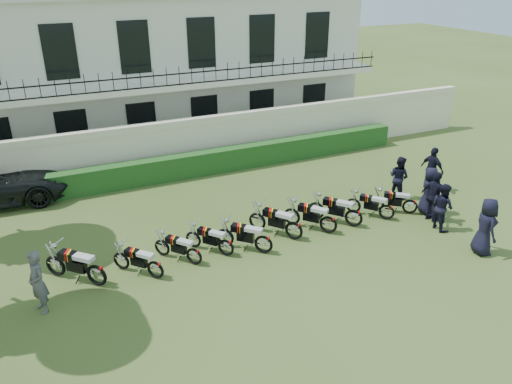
{
  "coord_description": "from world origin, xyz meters",
  "views": [
    {
      "loc": [
        -5.85,
        -12.0,
        8.38
      ],
      "look_at": [
        0.5,
        1.9,
        1.33
      ],
      "focal_mm": 35.0,
      "sensor_mm": 36.0,
      "label": 1
    }
  ],
  "objects_px": {
    "motorcycle_2": "(194,252)",
    "motorcycle_1": "(155,266)",
    "motorcycle_7": "(354,214)",
    "motorcycle_3": "(226,244)",
    "motorcycle_5": "(294,226)",
    "motorcycle_8": "(387,208)",
    "motorcycle_0": "(96,270)",
    "officer_1": "(442,207)",
    "officer_3": "(429,191)",
    "officer_0": "(486,226)",
    "inspector": "(37,282)",
    "motorcycle_4": "(264,240)",
    "motorcycle_6": "(329,220)",
    "officer_4": "(399,177)",
    "officer_5": "(432,169)",
    "motorcycle_9": "(410,203)",
    "officer_2": "(435,197)"
  },
  "relations": [
    {
      "from": "motorcycle_4",
      "to": "motorcycle_6",
      "type": "height_order",
      "value": "motorcycle_6"
    },
    {
      "from": "motorcycle_2",
      "to": "motorcycle_4",
      "type": "relative_size",
      "value": 0.95
    },
    {
      "from": "officer_0",
      "to": "officer_4",
      "type": "height_order",
      "value": "officer_0"
    },
    {
      "from": "motorcycle_0",
      "to": "motorcycle_2",
      "type": "height_order",
      "value": "motorcycle_0"
    },
    {
      "from": "motorcycle_0",
      "to": "motorcycle_1",
      "type": "xyz_separation_m",
      "value": [
        1.59,
        -0.33,
        -0.08
      ]
    },
    {
      "from": "motorcycle_1",
      "to": "motorcycle_6",
      "type": "bearing_deg",
      "value": -40.13
    },
    {
      "from": "motorcycle_8",
      "to": "officer_1",
      "type": "xyz_separation_m",
      "value": [
        1.28,
        -1.27,
        0.39
      ]
    },
    {
      "from": "motorcycle_2",
      "to": "motorcycle_3",
      "type": "distance_m",
      "value": 1.06
    },
    {
      "from": "officer_1",
      "to": "officer_3",
      "type": "xyz_separation_m",
      "value": [
        0.39,
        1.11,
        0.05
      ]
    },
    {
      "from": "motorcycle_1",
      "to": "motorcycle_2",
      "type": "relative_size",
      "value": 0.99
    },
    {
      "from": "motorcycle_4",
      "to": "officer_2",
      "type": "xyz_separation_m",
      "value": [
        6.41,
        -0.47,
        0.44
      ]
    },
    {
      "from": "motorcycle_2",
      "to": "motorcycle_7",
      "type": "relative_size",
      "value": 0.86
    },
    {
      "from": "officer_3",
      "to": "motorcycle_5",
      "type": "bearing_deg",
      "value": 103.01
    },
    {
      "from": "motorcycle_8",
      "to": "motorcycle_7",
      "type": "bearing_deg",
      "value": 138.3
    },
    {
      "from": "motorcycle_6",
      "to": "officer_4",
      "type": "relative_size",
      "value": 0.94
    },
    {
      "from": "officer_0",
      "to": "motorcycle_5",
      "type": "bearing_deg",
      "value": 76.68
    },
    {
      "from": "motorcycle_1",
      "to": "officer_0",
      "type": "relative_size",
      "value": 0.73
    },
    {
      "from": "motorcycle_0",
      "to": "motorcycle_6",
      "type": "bearing_deg",
      "value": -46.5
    },
    {
      "from": "motorcycle_2",
      "to": "motorcycle_1",
      "type": "bearing_deg",
      "value": 151.03
    },
    {
      "from": "officer_0",
      "to": "motorcycle_8",
      "type": "bearing_deg",
      "value": 42.63
    },
    {
      "from": "motorcycle_5",
      "to": "officer_0",
      "type": "height_order",
      "value": "officer_0"
    },
    {
      "from": "officer_1",
      "to": "officer_2",
      "type": "height_order",
      "value": "officer_2"
    },
    {
      "from": "motorcycle_7",
      "to": "officer_3",
      "type": "bearing_deg",
      "value": -44.04
    },
    {
      "from": "motorcycle_4",
      "to": "inspector",
      "type": "bearing_deg",
      "value": 135.62
    },
    {
      "from": "motorcycle_4",
      "to": "officer_0",
      "type": "bearing_deg",
      "value": -69.75
    },
    {
      "from": "motorcycle_5",
      "to": "inspector",
      "type": "distance_m",
      "value": 7.83
    },
    {
      "from": "motorcycle_0",
      "to": "officer_1",
      "type": "relative_size",
      "value": 0.93
    },
    {
      "from": "motorcycle_8",
      "to": "officer_4",
      "type": "bearing_deg",
      "value": 1.46
    },
    {
      "from": "motorcycle_7",
      "to": "officer_5",
      "type": "bearing_deg",
      "value": -24.04
    },
    {
      "from": "motorcycle_7",
      "to": "inspector",
      "type": "relative_size",
      "value": 0.9
    },
    {
      "from": "motorcycle_7",
      "to": "motorcycle_8",
      "type": "relative_size",
      "value": 1.12
    },
    {
      "from": "motorcycle_0",
      "to": "officer_1",
      "type": "height_order",
      "value": "officer_1"
    },
    {
      "from": "motorcycle_7",
      "to": "motorcycle_3",
      "type": "bearing_deg",
      "value": 139.02
    },
    {
      "from": "motorcycle_0",
      "to": "motorcycle_8",
      "type": "height_order",
      "value": "motorcycle_0"
    },
    {
      "from": "motorcycle_2",
      "to": "motorcycle_4",
      "type": "height_order",
      "value": "motorcycle_4"
    },
    {
      "from": "motorcycle_8",
      "to": "officer_2",
      "type": "height_order",
      "value": "officer_2"
    },
    {
      "from": "inspector",
      "to": "officer_2",
      "type": "height_order",
      "value": "officer_2"
    },
    {
      "from": "motorcycle_1",
      "to": "officer_0",
      "type": "bearing_deg",
      "value": -58.46
    },
    {
      "from": "officer_4",
      "to": "officer_5",
      "type": "bearing_deg",
      "value": -106.95
    },
    {
      "from": "motorcycle_0",
      "to": "motorcycle_6",
      "type": "height_order",
      "value": "motorcycle_0"
    },
    {
      "from": "motorcycle_3",
      "to": "motorcycle_8",
      "type": "xyz_separation_m",
      "value": [
        6.08,
        -0.12,
        0.01
      ]
    },
    {
      "from": "motorcycle_9",
      "to": "motorcycle_8",
      "type": "bearing_deg",
      "value": 129.3
    },
    {
      "from": "officer_3",
      "to": "officer_5",
      "type": "relative_size",
      "value": 0.99
    },
    {
      "from": "motorcycle_5",
      "to": "motorcycle_8",
      "type": "distance_m",
      "value": 3.68
    },
    {
      "from": "motorcycle_8",
      "to": "inspector",
      "type": "distance_m",
      "value": 11.5
    },
    {
      "from": "motorcycle_7",
      "to": "motorcycle_8",
      "type": "distance_m",
      "value": 1.37
    },
    {
      "from": "inspector",
      "to": "officer_4",
      "type": "bearing_deg",
      "value": 75.24
    },
    {
      "from": "officer_5",
      "to": "motorcycle_2",
      "type": "bearing_deg",
      "value": 88.8
    },
    {
      "from": "motorcycle_0",
      "to": "officer_3",
      "type": "xyz_separation_m",
      "value": [
        11.67,
        -0.3,
        0.37
      ]
    },
    {
      "from": "officer_4",
      "to": "motorcycle_3",
      "type": "bearing_deg",
      "value": 82.15
    }
  ]
}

